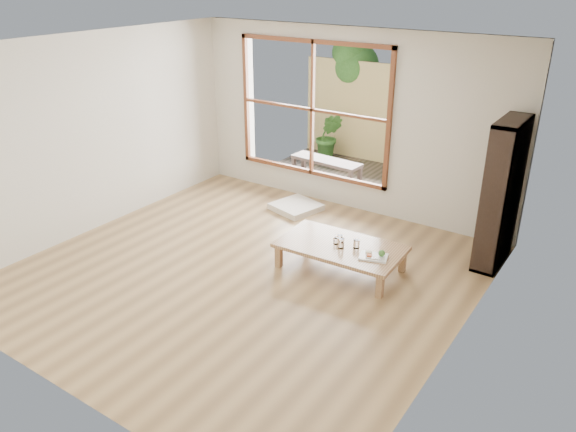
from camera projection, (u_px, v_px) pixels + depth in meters
The scene contains 15 objects.
ground at pixel (247, 272), 6.70m from camera, with size 5.00×5.00×0.00m, color tan.
low_table at pixel (341, 248), 6.65m from camera, with size 1.49×0.88×0.32m.
floor_cushion at pixel (296, 207), 8.38m from camera, with size 0.61×0.61×0.09m, color white.
bookshelf at pixel (501, 194), 6.57m from camera, with size 0.29×0.80×1.78m, color black.
glass_tall at pixel (341, 243), 6.54m from camera, with size 0.07×0.07×0.12m, color silver.
glass_mid at pixel (356, 244), 6.54m from camera, with size 0.07×0.07×0.10m, color silver.
glass_short at pixel (340, 238), 6.71m from camera, with size 0.06×0.06×0.08m, color silver.
glass_small at pixel (336, 241), 6.65m from camera, with size 0.06×0.06×0.08m, color silver.
food_tray at pixel (375, 256), 6.34m from camera, with size 0.36×0.30×0.10m.
deck at pixel (346, 177), 9.70m from camera, with size 2.80×2.00×0.05m, color #393129.
garden_bench at pixel (326, 163), 9.28m from camera, with size 1.25×0.45×0.39m.
bamboo_fence at pixel (375, 114), 10.08m from camera, with size 2.80×0.06×1.80m, color tan.
shrub_right at pixel (415, 148), 9.64m from camera, with size 0.80×0.69×0.89m, color #2F5E22.
shrub_left at pixel (329, 136), 10.34m from camera, with size 0.48×0.39×0.87m, color #2F5E22.
garden_tree at pixel (351, 67), 10.36m from camera, with size 1.04×0.85×2.22m.
Camera 1 is at (3.68, -4.56, 3.35)m, focal length 35.00 mm.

